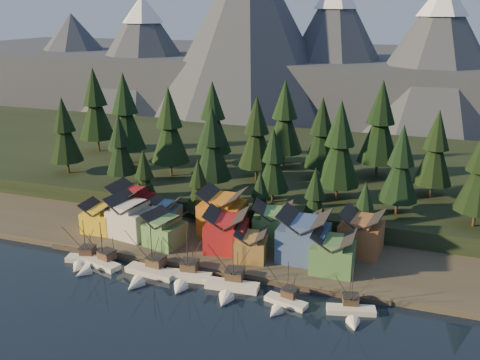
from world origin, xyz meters
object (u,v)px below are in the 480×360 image
(boat_1, at_px, (97,259))
(house_back_1, at_px, (165,213))
(boat_5, at_px, (284,298))
(house_front_1, at_px, (131,215))
(house_back_0, at_px, (131,203))
(boat_3, at_px, (185,271))
(boat_2, at_px, (147,268))
(boat_0, at_px, (83,254))
(house_front_0, at_px, (100,216))
(boat_4, at_px, (231,281))
(boat_6, at_px, (352,307))

(boat_1, bearing_deg, house_back_1, 91.27)
(boat_5, bearing_deg, house_back_1, 161.75)
(house_front_1, xyz_separation_m, house_back_0, (-4.27, 7.20, 0.27))
(boat_3, distance_m, boat_5, 22.62)
(boat_2, distance_m, house_front_1, 20.78)
(boat_0, xyz_separation_m, house_front_0, (-4.63, 14.20, 3.39))
(boat_1, bearing_deg, house_front_1, 105.60)
(boat_2, xyz_separation_m, house_back_1, (-6.98, 22.55, 3.38))
(boat_0, height_order, house_front_0, boat_0)
(boat_2, bearing_deg, boat_5, 2.94)
(house_front_1, height_order, house_back_1, house_front_1)
(boat_1, relative_size, boat_2, 0.89)
(boat_4, relative_size, house_back_0, 1.19)
(boat_1, xyz_separation_m, house_front_0, (-8.92, 15.13, 3.37))
(boat_6, relative_size, house_front_0, 1.31)
(boat_4, bearing_deg, boat_6, -6.33)
(boat_0, relative_size, boat_6, 1.05)
(house_front_0, bearing_deg, boat_4, -22.35)
(boat_3, distance_m, house_back_0, 34.00)
(boat_6, xyz_separation_m, house_back_1, (-51.08, 23.12, 3.74))
(boat_6, bearing_deg, house_front_0, 152.52)
(boat_0, height_order, boat_6, boat_0)
(boat_1, xyz_separation_m, house_front_1, (0.08, 15.60, 4.63))
(boat_1, xyz_separation_m, boat_5, (43.82, -1.82, -0.30))
(boat_0, distance_m, boat_1, 4.39)
(house_front_0, distance_m, house_back_0, 9.14)
(boat_3, relative_size, boat_6, 1.18)
(boat_5, bearing_deg, house_front_1, 172.52)
(boat_5, bearing_deg, boat_4, -174.96)
(boat_0, distance_m, house_back_1, 23.97)
(boat_1, bearing_deg, boat_2, 15.11)
(house_back_1, bearing_deg, house_back_0, 174.52)
(house_back_1, bearing_deg, house_front_1, -133.39)
(boat_3, distance_m, house_back_1, 26.71)
(boat_6, height_order, house_front_0, boat_6)
(boat_1, distance_m, house_front_1, 16.28)
(boat_2, xyz_separation_m, boat_6, (44.10, -0.58, -0.37))
(boat_2, relative_size, house_front_0, 1.64)
(boat_0, xyz_separation_m, boat_1, (4.29, -0.93, 0.02))
(boat_1, xyz_separation_m, boat_2, (12.82, -0.17, 0.12))
(boat_3, height_order, boat_6, boat_3)
(boat_0, distance_m, house_front_1, 16.00)
(boat_5, height_order, boat_6, boat_6)
(boat_1, relative_size, house_back_1, 1.46)
(boat_4, bearing_deg, house_front_1, 149.69)
(boat_6, height_order, house_front_1, house_front_1)
(boat_0, bearing_deg, boat_3, -11.02)
(house_front_0, height_order, house_front_1, house_front_1)
(boat_1, relative_size, house_back_0, 1.09)
(boat_4, bearing_deg, boat_2, 176.39)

